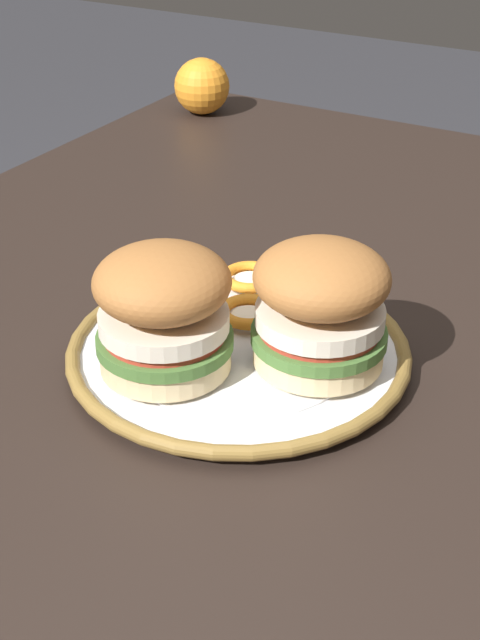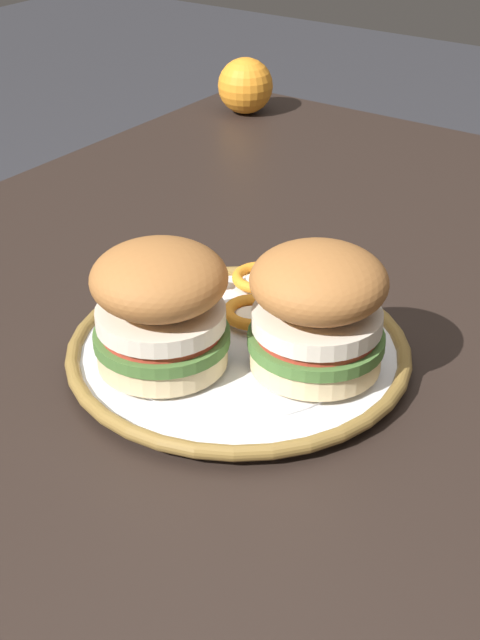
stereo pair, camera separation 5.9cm
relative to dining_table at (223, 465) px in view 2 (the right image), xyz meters
The scene contains 9 objects.
dining_table is the anchor object (origin of this frame).
dinner_plate 0.11m from the dining_table, ahead, with size 0.28×0.28×0.02m.
sandwich_half_left 0.18m from the dining_table, 63.89° to the right, with size 0.14×0.14×0.10m.
sandwich_half_right 0.17m from the dining_table, 134.45° to the left, with size 0.15×0.15×0.10m.
orange_peel_curled 0.13m from the dining_table, 11.62° to the left, with size 0.07×0.07×0.01m.
orange_peel_strip_long 0.17m from the dining_table, 52.46° to the left, with size 0.08×0.08×0.01m.
orange_peel_strip_short 0.17m from the dining_table, ahead, with size 0.07×0.08×0.01m.
orange_peel_small_curl 0.17m from the dining_table, 19.67° to the left, with size 0.06×0.06×0.01m.
whole_orange 0.69m from the dining_table, 33.19° to the left, with size 0.08×0.08×0.08m, color orange.
Camera 2 is at (-0.49, -0.36, 1.14)m, focal length 51.13 mm.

